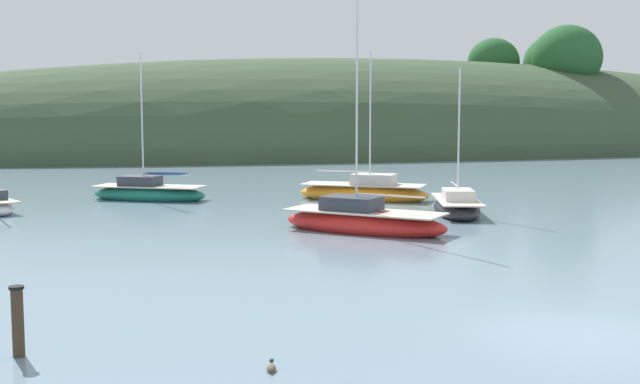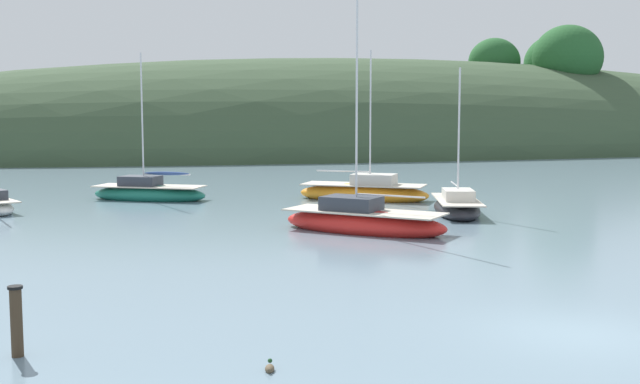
{
  "view_description": "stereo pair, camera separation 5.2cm",
  "coord_description": "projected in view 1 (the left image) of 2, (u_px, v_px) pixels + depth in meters",
  "views": [
    {
      "loc": [
        -10.38,
        -14.38,
        4.94
      ],
      "look_at": [
        0.0,
        20.0,
        1.2
      ],
      "focal_mm": 43.15,
      "sensor_mm": 36.0,
      "label": 1
    },
    {
      "loc": [
        -10.33,
        -14.39,
        4.94
      ],
      "look_at": [
        0.0,
        20.0,
        1.2
      ],
      "focal_mm": 43.15,
      "sensor_mm": 36.0,
      "label": 2
    }
  ],
  "objects": [
    {
      "name": "ground_plane",
      "position": [
        578.0,
        334.0,
        17.19
      ],
      "size": [
        400.0,
        400.0,
        0.0
      ],
      "primitive_type": "plane",
      "color": "slate"
    },
    {
      "name": "far_shoreline_hill",
      "position": [
        391.0,
        151.0,
        94.73
      ],
      "size": [
        150.0,
        36.0,
        26.98
      ],
      "color": "#384C33",
      "rests_on": "ground"
    },
    {
      "name": "sailboat_white_near",
      "position": [
        364.0,
        192.0,
        43.35
      ],
      "size": [
        7.61,
        6.28,
        8.64
      ],
      "color": "orange",
      "rests_on": "ground"
    },
    {
      "name": "sailboat_yellow_far",
      "position": [
        457.0,
        207.0,
        37.22
      ],
      "size": [
        4.05,
        6.54,
        7.26
      ],
      "color": "#232328",
      "rests_on": "ground"
    },
    {
      "name": "sailboat_navy_dinghy",
      "position": [
        148.0,
        193.0,
        43.38
      ],
      "size": [
        6.94,
        5.3,
        8.48
      ],
      "color": "#196B56",
      "rests_on": "ground"
    },
    {
      "name": "sailboat_black_sloop",
      "position": [
        363.0,
        221.0,
        31.87
      ],
      "size": [
        6.84,
        6.85,
        10.36
      ],
      "color": "red",
      "rests_on": "ground"
    },
    {
      "name": "mooring_buoy_channel",
      "position": [
        381.0,
        186.0,
        50.3
      ],
      "size": [
        0.44,
        0.44,
        0.54
      ],
      "color": "red",
      "rests_on": "ground"
    },
    {
      "name": "duck_lone_left",
      "position": [
        271.0,
        368.0,
        14.72
      ],
      "size": [
        0.26,
        0.42,
        0.24
      ],
      "color": "brown",
      "rests_on": "ground"
    },
    {
      "name": "jetty_piling",
      "position": [
        18.0,
        321.0,
        15.51
      ],
      "size": [
        0.3,
        0.3,
        1.46
      ],
      "color": "#423323",
      "rests_on": "ground"
    }
  ]
}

